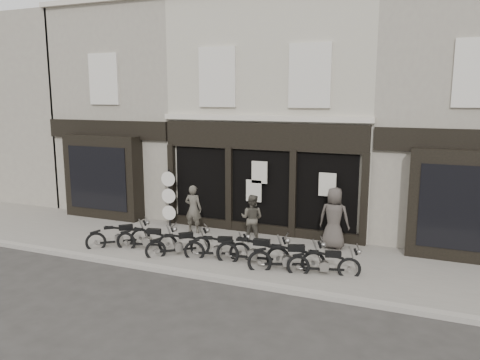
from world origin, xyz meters
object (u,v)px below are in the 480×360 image
at_px(man_centre, 252,218).
at_px(motorcycle_6, 325,265).
at_px(motorcycle_0, 119,238).
at_px(motorcycle_5, 287,260).
at_px(man_left, 193,209).
at_px(man_right, 334,218).
at_px(motorcycle_4, 253,254).
at_px(motorcycle_2, 179,246).
at_px(motorcycle_3, 218,250).
at_px(motorcycle_1, 148,241).
at_px(advert_sign_post, 169,200).

bearing_deg(man_centre, motorcycle_6, 144.06).
relative_size(motorcycle_0, motorcycle_5, 0.81).
xyz_separation_m(man_left, man_centre, (2.22, -0.17, -0.06)).
bearing_deg(man_right, motorcycle_5, 74.10).
bearing_deg(motorcycle_4, motorcycle_2, 176.32).
bearing_deg(motorcycle_3, motorcycle_5, -21.55).
bearing_deg(motorcycle_2, man_right, -10.48).
bearing_deg(man_left, motorcycle_3, 129.82).
bearing_deg(motorcycle_5, motorcycle_4, 152.63).
bearing_deg(motorcycle_3, motorcycle_4, -18.20).
relative_size(motorcycle_1, motorcycle_2, 1.20).
bearing_deg(motorcycle_4, motorcycle_5, -14.31).
bearing_deg(man_centre, advert_sign_post, -10.42).
bearing_deg(motorcycle_3, motorcycle_0, 164.87).
distance_m(motorcycle_6, man_right, 2.38).
xyz_separation_m(motorcycle_3, motorcycle_4, (1.10, -0.01, 0.04)).
relative_size(motorcycle_0, man_right, 0.86).
bearing_deg(advert_sign_post, motorcycle_2, -59.30).
relative_size(motorcycle_6, man_centre, 1.23).
bearing_deg(motorcycle_3, man_right, 19.43).
distance_m(man_left, man_right, 4.81).
xyz_separation_m(motorcycle_1, motorcycle_5, (4.49, -0.06, 0.03)).
relative_size(motorcycle_1, motorcycle_6, 1.02).
relative_size(motorcycle_6, man_right, 0.99).
relative_size(motorcycle_0, motorcycle_2, 1.01).
relative_size(motorcycle_3, motorcycle_5, 0.94).
distance_m(motorcycle_5, man_right, 2.56).
height_order(man_left, man_centre, man_left).
xyz_separation_m(motorcycle_6, man_left, (-5.03, 2.11, 0.58)).
distance_m(motorcycle_6, man_left, 5.49).
relative_size(motorcycle_4, man_centre, 1.39).
relative_size(motorcycle_4, man_right, 1.12).
relative_size(motorcycle_3, man_left, 1.14).
bearing_deg(motorcycle_4, man_right, 43.87).
relative_size(motorcycle_1, man_centre, 1.26).
bearing_deg(motorcycle_6, motorcycle_1, 165.46).
height_order(motorcycle_0, motorcycle_4, motorcycle_4).
xyz_separation_m(man_centre, man_right, (2.58, 0.32, 0.19)).
distance_m(motorcycle_2, man_right, 4.79).
bearing_deg(man_right, motorcycle_3, 39.44).
distance_m(motorcycle_0, motorcycle_6, 6.48).
distance_m(motorcycle_2, man_centre, 2.60).
distance_m(motorcycle_6, man_centre, 3.45).
height_order(motorcycle_3, motorcycle_6, motorcycle_3).
bearing_deg(man_right, motorcycle_0, 22.92).
bearing_deg(motorcycle_3, motorcycle_1, 164.02).
xyz_separation_m(motorcycle_1, motorcycle_3, (2.36, 0.08, -0.00)).
bearing_deg(motorcycle_6, man_right, 80.94).
bearing_deg(motorcycle_4, advert_sign_post, 142.66).
distance_m(motorcycle_0, motorcycle_3, 3.35).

